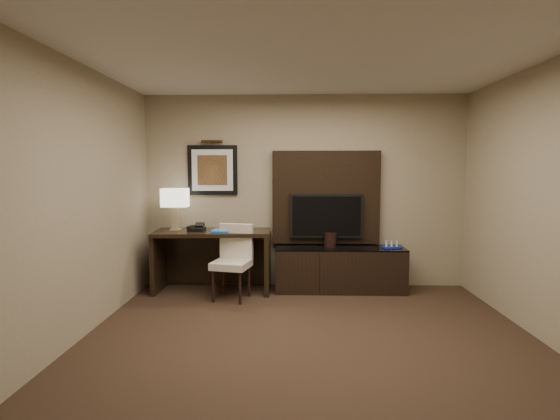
{
  "coord_description": "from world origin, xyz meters",
  "views": [
    {
      "loc": [
        -0.18,
        -3.69,
        1.67
      ],
      "look_at": [
        -0.33,
        1.8,
        1.15
      ],
      "focal_mm": 28.0,
      "sensor_mm": 36.0,
      "label": 1
    }
  ],
  "objects_px": {
    "tv": "(326,216)",
    "desk_phone": "(197,227)",
    "ice_bucket": "(330,240)",
    "table_lamp": "(175,209)",
    "desk": "(213,261)",
    "minibar_tray": "(392,245)",
    "desk_chair": "(231,264)",
    "credenza": "(340,269)"
  },
  "relations": [
    {
      "from": "table_lamp",
      "to": "minibar_tray",
      "type": "height_order",
      "value": "table_lamp"
    },
    {
      "from": "ice_bucket",
      "to": "table_lamp",
      "type": "bearing_deg",
      "value": -178.89
    },
    {
      "from": "table_lamp",
      "to": "desk_phone",
      "type": "height_order",
      "value": "table_lamp"
    },
    {
      "from": "tv",
      "to": "table_lamp",
      "type": "bearing_deg",
      "value": -175.89
    },
    {
      "from": "desk_chair",
      "to": "desk_phone",
      "type": "distance_m",
      "value": 0.74
    },
    {
      "from": "desk",
      "to": "ice_bucket",
      "type": "xyz_separation_m",
      "value": [
        1.6,
        0.08,
        0.28
      ]
    },
    {
      "from": "credenza",
      "to": "minibar_tray",
      "type": "distance_m",
      "value": 0.77
    },
    {
      "from": "desk",
      "to": "tv",
      "type": "height_order",
      "value": "tv"
    },
    {
      "from": "credenza",
      "to": "desk_phone",
      "type": "distance_m",
      "value": 2.03
    },
    {
      "from": "desk_chair",
      "to": "tv",
      "type": "bearing_deg",
      "value": 37.48
    },
    {
      "from": "table_lamp",
      "to": "ice_bucket",
      "type": "distance_m",
      "value": 2.16
    },
    {
      "from": "credenza",
      "to": "tv",
      "type": "height_order",
      "value": "tv"
    },
    {
      "from": "desk",
      "to": "desk_phone",
      "type": "relative_size",
      "value": 7.4
    },
    {
      "from": "desk_chair",
      "to": "desk_phone",
      "type": "xyz_separation_m",
      "value": [
        -0.51,
        0.33,
        0.42
      ]
    },
    {
      "from": "credenza",
      "to": "desk_chair",
      "type": "bearing_deg",
      "value": -162.89
    },
    {
      "from": "desk_phone",
      "to": "desk",
      "type": "bearing_deg",
      "value": 19.32
    },
    {
      "from": "minibar_tray",
      "to": "credenza",
      "type": "bearing_deg",
      "value": 178.02
    },
    {
      "from": "tv",
      "to": "table_lamp",
      "type": "distance_m",
      "value": 2.08
    },
    {
      "from": "tv",
      "to": "desk_phone",
      "type": "relative_size",
      "value": 4.76
    },
    {
      "from": "desk_phone",
      "to": "ice_bucket",
      "type": "distance_m",
      "value": 1.82
    },
    {
      "from": "table_lamp",
      "to": "desk_phone",
      "type": "xyz_separation_m",
      "value": [
        0.31,
        -0.09,
        -0.24
      ]
    },
    {
      "from": "tv",
      "to": "desk_phone",
      "type": "xyz_separation_m",
      "value": [
        -1.76,
        -0.24,
        -0.13
      ]
    },
    {
      "from": "table_lamp",
      "to": "desk",
      "type": "bearing_deg",
      "value": -4.57
    },
    {
      "from": "desk_chair",
      "to": "minibar_tray",
      "type": "height_order",
      "value": "desk_chair"
    },
    {
      "from": "desk_chair",
      "to": "table_lamp",
      "type": "height_order",
      "value": "table_lamp"
    },
    {
      "from": "desk",
      "to": "desk_phone",
      "type": "bearing_deg",
      "value": -168.14
    },
    {
      "from": "table_lamp",
      "to": "minibar_tray",
      "type": "distance_m",
      "value": 2.98
    },
    {
      "from": "desk_phone",
      "to": "minibar_tray",
      "type": "bearing_deg",
      "value": 6.43
    },
    {
      "from": "desk_chair",
      "to": "desk",
      "type": "bearing_deg",
      "value": 140.81
    },
    {
      "from": "minibar_tray",
      "to": "desk",
      "type": "bearing_deg",
      "value": -179.38
    },
    {
      "from": "table_lamp",
      "to": "ice_bucket",
      "type": "bearing_deg",
      "value": 1.11
    },
    {
      "from": "credenza",
      "to": "desk_chair",
      "type": "height_order",
      "value": "desk_chair"
    },
    {
      "from": "table_lamp",
      "to": "desk_phone",
      "type": "distance_m",
      "value": 0.41
    },
    {
      "from": "tv",
      "to": "credenza",
      "type": "bearing_deg",
      "value": -37.45
    },
    {
      "from": "tv",
      "to": "ice_bucket",
      "type": "height_order",
      "value": "tv"
    },
    {
      "from": "tv",
      "to": "minibar_tray",
      "type": "bearing_deg",
      "value": -10.62
    },
    {
      "from": "desk",
      "to": "ice_bucket",
      "type": "distance_m",
      "value": 1.63
    },
    {
      "from": "desk_phone",
      "to": "ice_bucket",
      "type": "bearing_deg",
      "value": 9.0
    },
    {
      "from": "minibar_tray",
      "to": "desk_phone",
      "type": "bearing_deg",
      "value": -178.26
    },
    {
      "from": "tv",
      "to": "table_lamp",
      "type": "height_order",
      "value": "table_lamp"
    },
    {
      "from": "credenza",
      "to": "tv",
      "type": "xyz_separation_m",
      "value": [
        -0.18,
        0.14,
        0.72
      ]
    },
    {
      "from": "desk",
      "to": "credenza",
      "type": "bearing_deg",
      "value": -1.11
    }
  ]
}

